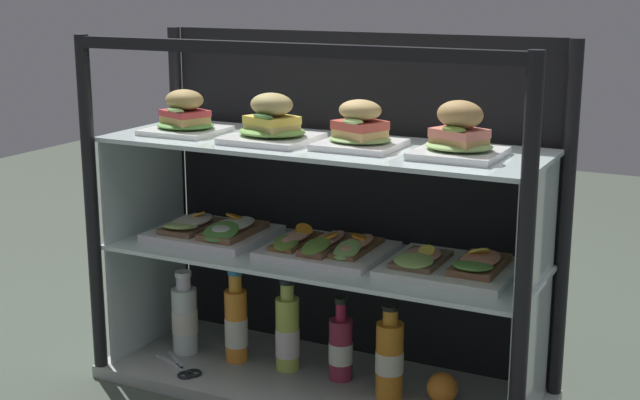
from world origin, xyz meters
TOP-DOWN VIEW (x-y plane):
  - ground_plane at (0.00, 0.00)m, footprint 6.00×6.00m
  - case_base_deck at (0.00, 0.00)m, footprint 1.11×0.40m
  - case_frame at (0.00, 0.11)m, footprint 1.11×0.40m
  - riser_lower_tier at (0.00, 0.00)m, footprint 1.05×0.34m
  - shelf_lower_glass at (0.00, 0.00)m, footprint 1.06×0.35m
  - riser_upper_tier at (0.00, 0.00)m, footprint 1.05×0.34m
  - shelf_upper_glass at (0.00, 0.00)m, footprint 1.06×0.35m
  - plated_roll_sandwich_center at (-0.36, -0.02)m, footprint 0.18×0.18m
  - plated_roll_sandwich_far_left at (-0.11, -0.03)m, footprint 0.20×0.20m
  - plated_roll_sandwich_far_right at (0.11, -0.01)m, footprint 0.18×0.18m
  - plated_roll_sandwich_mid_left at (0.34, -0.02)m, footprint 0.18×0.18m
  - open_sandwich_tray_center at (-0.31, 0.01)m, footprint 0.29×0.25m
  - open_sandwich_tray_far_right at (0.01, 0.02)m, footprint 0.29×0.25m
  - open_sandwich_tray_far_left at (0.33, 0.01)m, footprint 0.29×0.25m
  - juice_bottle_back_center at (-0.40, -0.01)m, footprint 0.07×0.07m
  - juice_bottle_back_right at (-0.24, -0.00)m, footprint 0.06×0.06m
  - juice_bottle_front_right_end at (-0.10, 0.01)m, footprint 0.06×0.06m
  - juice_bottle_front_middle at (0.05, 0.02)m, footprint 0.06×0.06m
  - juice_bottle_back_left at (0.19, -0.02)m, footprint 0.07×0.07m
  - orange_fruit_beside_bottles at (0.32, 0.01)m, footprint 0.07×0.07m
  - kitchen_scissors at (-0.32, -0.12)m, footprint 0.18×0.14m

SIDE VIEW (x-z plane):
  - ground_plane at x=0.00m, z-range -0.02..0.00m
  - case_base_deck at x=0.00m, z-range 0.00..0.03m
  - kitchen_scissors at x=-0.32m, z-range 0.03..0.04m
  - orange_fruit_beside_bottles at x=0.32m, z-range 0.03..0.10m
  - juice_bottle_front_middle at x=0.05m, z-range 0.01..0.22m
  - juice_bottle_back_center at x=-0.40m, z-range 0.01..0.24m
  - juice_bottle_front_right_end at x=-0.10m, z-range 0.01..0.25m
  - juice_bottle_back_left at x=0.19m, z-range 0.01..0.24m
  - juice_bottle_back_right at x=-0.24m, z-range 0.01..0.26m
  - riser_lower_tier at x=0.00m, z-range 0.03..0.34m
  - shelf_lower_glass at x=0.00m, z-range 0.34..0.35m
  - open_sandwich_tray_far_right at x=0.01m, z-range 0.34..0.40m
  - open_sandwich_tray_far_left at x=0.33m, z-range 0.34..0.40m
  - open_sandwich_tray_center at x=-0.31m, z-range 0.34..0.41m
  - case_frame at x=0.00m, z-range 0.04..0.91m
  - riser_upper_tier at x=0.00m, z-range 0.35..0.62m
  - shelf_upper_glass at x=0.00m, z-range 0.62..0.63m
  - plated_roll_sandwich_center at x=-0.36m, z-range 0.61..0.72m
  - plated_roll_sandwich_far_right at x=0.11m, z-range 0.61..0.72m
  - plated_roll_sandwich_far_left at x=-0.11m, z-range 0.61..0.73m
  - plated_roll_sandwich_mid_left at x=0.34m, z-range 0.61..0.73m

